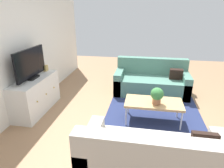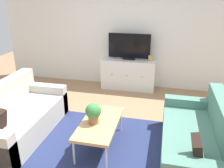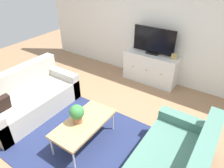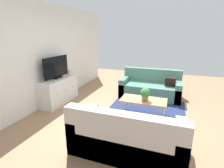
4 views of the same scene
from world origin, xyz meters
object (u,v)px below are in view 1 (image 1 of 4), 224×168
at_px(couch_right_side, 151,82).
at_px(tv_console, 36,95).
at_px(coffee_table, 154,103).
at_px(mantel_clock, 46,68).
at_px(couch_left_side, 154,165).
at_px(potted_plant, 157,95).
at_px(flat_screen_tv, 30,64).

distance_m(couch_right_side, tv_console, 2.76).
height_order(coffee_table, mantel_clock, mantel_clock).
bearing_deg(couch_left_side, potted_plant, -2.53).
bearing_deg(couch_right_side, tv_console, 120.69).
height_order(couch_right_side, potted_plant, couch_right_side).
relative_size(potted_plant, tv_console, 0.25).
xyz_separation_m(tv_console, flat_screen_tv, (0.00, 0.02, 0.66)).
relative_size(flat_screen_tv, mantel_clock, 7.47).
height_order(tv_console, mantel_clock, mantel_clock).
bearing_deg(mantel_clock, tv_console, -179.99).
relative_size(couch_right_side, coffee_table, 1.70).
relative_size(tv_console, mantel_clock, 9.71).
bearing_deg(coffee_table, mantel_clock, 77.16).
height_order(couch_left_side, flat_screen_tv, flat_screen_tv).
bearing_deg(tv_console, coffee_table, -90.82).
distance_m(tv_console, flat_screen_tv, 0.66).
relative_size(coffee_table, tv_console, 0.83).
bearing_deg(coffee_table, couch_left_side, 179.29).
distance_m(coffee_table, mantel_clock, 2.48).
xyz_separation_m(couch_left_side, mantel_clock, (1.98, 2.37, 0.50)).
distance_m(couch_right_side, mantel_clock, 2.59).
height_order(coffee_table, tv_console, tv_console).
bearing_deg(couch_right_side, flat_screen_tv, 120.47).
bearing_deg(flat_screen_tv, coffee_table, -90.81).
xyz_separation_m(couch_right_side, tv_console, (-1.41, 2.37, 0.08)).
height_order(couch_right_side, mantel_clock, mantel_clock).
bearing_deg(couch_left_side, coffee_table, -0.71).
bearing_deg(coffee_table, flat_screen_tv, 89.19).
height_order(coffee_table, flat_screen_tv, flat_screen_tv).
xyz_separation_m(flat_screen_tv, mantel_clock, (0.51, -0.02, -0.24)).
height_order(couch_left_side, mantel_clock, mantel_clock).
xyz_separation_m(coffee_table, mantel_clock, (0.55, 2.39, 0.39)).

